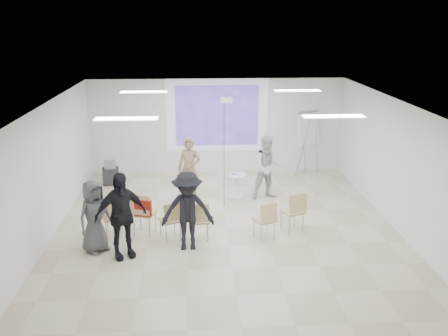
{
  "coord_description": "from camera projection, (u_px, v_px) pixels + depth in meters",
  "views": [
    {
      "loc": [
        -0.7,
        -10.94,
        4.84
      ],
      "look_at": [
        0.0,
        0.8,
        1.25
      ],
      "focal_mm": 40.0,
      "sensor_mm": 36.0,
      "label": 1
    }
  ],
  "objects": [
    {
      "name": "wall_left",
      "position": [
        47.0,
        171.0,
        11.23
      ],
      "size": [
        0.1,
        9.0,
        3.0
      ],
      "primitive_type": "cube",
      "color": "silver",
      "rests_on": "floor"
    },
    {
      "name": "player_left",
      "position": [
        189.0,
        165.0,
        13.47
      ],
      "size": [
        0.85,
        0.7,
        1.98
      ],
      "primitive_type": "imported",
      "rotation": [
        0.0,
        0.0,
        -0.34
      ],
      "color": "#927359",
      "rests_on": "floor"
    },
    {
      "name": "wall_back",
      "position": [
        217.0,
        126.0,
        15.8
      ],
      "size": [
        8.0,
        0.1,
        3.0
      ],
      "primitive_type": "cube",
      "color": "silver",
      "rests_on": "floor"
    },
    {
      "name": "fluor_panel_se",
      "position": [
        333.0,
        116.0,
        9.71
      ],
      "size": [
        1.2,
        0.3,
        0.02
      ],
      "primitive_type": "cube",
      "color": "white",
      "rests_on": "ceiling"
    },
    {
      "name": "chair_right_far",
      "position": [
        295.0,
        209.0,
        11.48
      ],
      "size": [
        0.61,
        0.63,
        0.98
      ],
      "rotation": [
        0.0,
        0.0,
        0.38
      ],
      "color": "tan",
      "rests_on": "floor"
    },
    {
      "name": "audience_mid",
      "position": [
        187.0,
        206.0,
        10.57
      ],
      "size": [
        1.29,
        0.71,
        1.97
      ],
      "primitive_type": "imported",
      "rotation": [
        0.0,
        0.0,
        0.01
      ],
      "color": "black",
      "rests_on": "floor"
    },
    {
      "name": "pedestal_table",
      "position": [
        237.0,
        184.0,
        13.86
      ],
      "size": [
        0.54,
        0.54,
        0.66
      ],
      "rotation": [
        0.0,
        0.0,
        -0.01
      ],
      "color": "white",
      "rests_on": "floor"
    },
    {
      "name": "chair_right_inner",
      "position": [
        266.0,
        218.0,
        11.13
      ],
      "size": [
        0.55,
        0.57,
        0.89
      ],
      "rotation": [
        0.0,
        0.0,
        0.38
      ],
      "color": "tan",
      "rests_on": "floor"
    },
    {
      "name": "ceiling_projector",
      "position": [
        226.0,
        105.0,
        12.54
      ],
      "size": [
        0.3,
        0.25,
        3.0
      ],
      "color": "white",
      "rests_on": "ceiling"
    },
    {
      "name": "fluor_panel_nw",
      "position": [
        144.0,
        92.0,
        12.82
      ],
      "size": [
        1.2,
        0.3,
        0.02
      ],
      "primitive_type": "cube",
      "color": "white",
      "rests_on": "ceiling"
    },
    {
      "name": "chair_left_inner",
      "position": [
        171.0,
        218.0,
        11.1
      ],
      "size": [
        0.58,
        0.59,
        0.91
      ],
      "rotation": [
        0.0,
        0.0,
        0.43
      ],
      "color": "tan",
      "rests_on": "floor"
    },
    {
      "name": "controller_left",
      "position": [
        196.0,
        151.0,
        13.63
      ],
      "size": [
        0.08,
        0.12,
        0.04
      ],
      "primitive_type": "cube",
      "rotation": [
        0.0,
        0.0,
        -0.34
      ],
      "color": "white",
      "rests_on": "player_left"
    },
    {
      "name": "player_right",
      "position": [
        268.0,
        164.0,
        13.57
      ],
      "size": [
        1.07,
        0.91,
        1.96
      ],
      "primitive_type": "imported",
      "rotation": [
        0.0,
        0.0,
        0.18
      ],
      "color": "silver",
      "rests_on": "floor"
    },
    {
      "name": "flipchart_easel",
      "position": [
        308.0,
        128.0,
        15.45
      ],
      "size": [
        0.82,
        0.66,
        2.05
      ],
      "rotation": [
        0.0,
        0.0,
        0.43
      ],
      "color": "gray",
      "rests_on": "floor"
    },
    {
      "name": "audience_outer",
      "position": [
        94.0,
        212.0,
        10.49
      ],
      "size": [
        1.02,
        1.02,
        1.78
      ],
      "primitive_type": "imported",
      "rotation": [
        0.0,
        0.0,
        0.8
      ],
      "color": "#515256",
      "rests_on": "floor"
    },
    {
      "name": "projection_image",
      "position": [
        217.0,
        116.0,
        15.62
      ],
      "size": [
        2.6,
        0.01,
        1.9
      ],
      "primitive_type": "cube",
      "color": "#4F32AC",
      "rests_on": "wall_back"
    },
    {
      "name": "red_jacket",
      "position": [
        143.0,
        208.0,
        11.17
      ],
      "size": [
        0.4,
        0.21,
        0.38
      ],
      "primitive_type": "cube",
      "rotation": [
        0.0,
        0.0,
        -0.31
      ],
      "color": "#A21E14",
      "rests_on": "chair_left_mid"
    },
    {
      "name": "fluor_panel_sw",
      "position": [
        126.0,
        119.0,
        9.48
      ],
      "size": [
        1.2,
        0.3,
        0.02
      ],
      "primitive_type": "cube",
      "color": "white",
      "rests_on": "ceiling"
    },
    {
      "name": "av_cart",
      "position": [
        111.0,
        174.0,
        14.9
      ],
      "size": [
        0.53,
        0.45,
        0.71
      ],
      "rotation": [
        0.0,
        0.0,
        0.16
      ],
      "color": "black",
      "rests_on": "floor"
    },
    {
      "name": "controller_right",
      "position": [
        260.0,
        150.0,
        13.7
      ],
      "size": [
        0.07,
        0.14,
        0.04
      ],
      "primitive_type": "cube",
      "rotation": [
        0.0,
        0.0,
        0.18
      ],
      "color": "silver",
      "rests_on": "player_right"
    },
    {
      "name": "wall_right",
      "position": [
        398.0,
        165.0,
        11.69
      ],
      "size": [
        0.1,
        9.0,
        3.0
      ],
      "primitive_type": "cube",
      "color": "silver",
      "rests_on": "floor"
    },
    {
      "name": "ceiling",
      "position": [
        226.0,
        101.0,
        11.0
      ],
      "size": [
        8.0,
        9.0,
        0.1
      ],
      "primitive_type": "cube",
      "color": "white",
      "rests_on": "wall_back"
    },
    {
      "name": "fluor_panel_ne",
      "position": [
        297.0,
        91.0,
        13.05
      ],
      "size": [
        1.2,
        0.3,
        0.02
      ],
      "primitive_type": "cube",
      "color": "white",
      "rests_on": "ceiling"
    },
    {
      "name": "chair_left_mid",
      "position": [
        143.0,
        211.0,
        11.33
      ],
      "size": [
        0.6,
        0.63,
        1.01
      ],
      "rotation": [
        0.0,
        0.0,
        -0.31
      ],
      "color": "tan",
      "rests_on": "floor"
    },
    {
      "name": "laptop",
      "position": [
        170.0,
        218.0,
        11.2
      ],
      "size": [
        0.4,
        0.36,
        0.03
      ],
      "primitive_type": "imported",
      "rotation": [
        0.0,
        0.0,
        3.57
      ],
      "color": "black",
      "rests_on": "chair_left_inner"
    },
    {
      "name": "chair_center",
      "position": [
        200.0,
        218.0,
        11.07
      ],
      "size": [
        0.42,
        0.46,
        0.91
      ],
      "rotation": [
        0.0,
        0.0,
        0.0
      ],
      "color": "tan",
      "rests_on": "floor"
    },
    {
      "name": "audience_left",
      "position": [
        120.0,
        209.0,
        10.17
      ],
      "size": [
        1.43,
        1.2,
        2.12
      ],
      "primitive_type": "imported",
      "rotation": [
        0.0,
        0.0,
        0.45
      ],
      "color": "black",
      "rests_on": "floor"
    },
    {
      "name": "floor",
      "position": [
        226.0,
        230.0,
        11.91
      ],
      "size": [
        8.0,
        9.0,
        0.1
      ],
      "primitive_type": "cube",
      "color": "beige",
      "rests_on": "ground"
    },
    {
      "name": "projection_halo",
      "position": [
        217.0,
        116.0,
        15.64
      ],
      "size": [
        3.2,
        0.01,
        2.3
      ],
      "primitive_type": "cube",
      "color": "silver",
      "rests_on": "wall_back"
    },
    {
      "name": "chair_far_left",
      "position": [
        113.0,
        216.0,
        11.26
      ],
      "size": [
        0.43,
        0.46,
        0.86
      ],
      "rotation": [
        0.0,
        0.0,
        0.06
      ],
      "color": "tan",
      "rests_on": "floor"
    }
  ]
}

